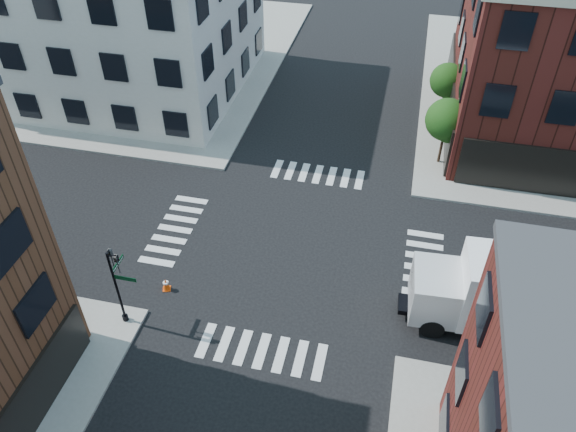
# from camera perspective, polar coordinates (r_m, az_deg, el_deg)

# --- Properties ---
(ground) EXTENTS (120.00, 120.00, 0.00)m
(ground) POSITION_cam_1_polar(r_m,az_deg,el_deg) (30.95, 0.66, -3.26)
(ground) COLOR black
(ground) RESTS_ON ground
(sidewalk_nw) EXTENTS (30.00, 30.00, 0.15)m
(sidewalk_nw) POSITION_cam_1_polar(r_m,az_deg,el_deg) (54.29, -17.17, 15.67)
(sidewalk_nw) COLOR gray
(sidewalk_nw) RESTS_ON ground
(building_nw) EXTENTS (22.00, 16.00, 11.00)m
(building_nw) POSITION_cam_1_polar(r_m,az_deg,el_deg) (47.37, -19.01, 18.88)
(building_nw) COLOR beige
(building_nw) RESTS_ON ground
(tree_near) EXTENTS (2.69, 2.69, 4.49)m
(tree_near) POSITION_cam_1_polar(r_m,az_deg,el_deg) (36.80, 15.90, 9.18)
(tree_near) COLOR black
(tree_near) RESTS_ON ground
(tree_far) EXTENTS (2.43, 2.43, 4.07)m
(tree_far) POSITION_cam_1_polar(r_m,az_deg,el_deg) (42.22, 15.93, 12.94)
(tree_far) COLOR black
(tree_far) RESTS_ON ground
(signal_pole) EXTENTS (1.29, 1.24, 4.60)m
(signal_pole) POSITION_cam_1_polar(r_m,az_deg,el_deg) (26.53, -16.94, -6.17)
(signal_pole) COLOR black
(signal_pole) RESTS_ON ground
(box_truck) EXTENTS (9.26, 3.27, 4.13)m
(box_truck) POSITION_cam_1_polar(r_m,az_deg,el_deg) (27.72, 22.14, -7.45)
(box_truck) COLOR white
(box_truck) RESTS_ON ground
(traffic_cone) EXTENTS (0.50, 0.50, 0.73)m
(traffic_cone) POSITION_cam_1_polar(r_m,az_deg,el_deg) (29.24, -12.29, -6.80)
(traffic_cone) COLOR #EB490A
(traffic_cone) RESTS_ON ground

